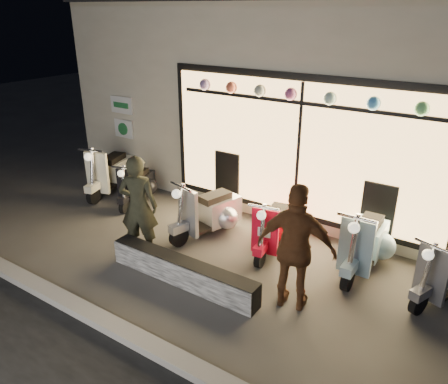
{
  "coord_description": "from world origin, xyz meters",
  "views": [
    {
      "loc": [
        3.79,
        -4.99,
        3.9
      ],
      "look_at": [
        0.09,
        0.6,
        1.05
      ],
      "focal_mm": 35.0,
      "sensor_mm": 36.0,
      "label": 1
    }
  ],
  "objects_px": {
    "scooter_silver": "(213,211)",
    "scooter_red": "(275,226)",
    "graffiti_barrier": "(183,271)",
    "woman": "(296,248)",
    "man": "(139,206)"
  },
  "relations": [
    {
      "from": "scooter_silver",
      "to": "man",
      "type": "relative_size",
      "value": 0.87
    },
    {
      "from": "scooter_red",
      "to": "man",
      "type": "height_order",
      "value": "man"
    },
    {
      "from": "woman",
      "to": "man",
      "type": "bearing_deg",
      "value": -8.63
    },
    {
      "from": "graffiti_barrier",
      "to": "man",
      "type": "relative_size",
      "value": 1.47
    },
    {
      "from": "scooter_silver",
      "to": "man",
      "type": "distance_m",
      "value": 1.49
    },
    {
      "from": "graffiti_barrier",
      "to": "man",
      "type": "height_order",
      "value": "man"
    },
    {
      "from": "graffiti_barrier",
      "to": "woman",
      "type": "distance_m",
      "value": 1.83
    },
    {
      "from": "graffiti_barrier",
      "to": "man",
      "type": "xyz_separation_m",
      "value": [
        -1.14,
        0.31,
        0.68
      ]
    },
    {
      "from": "scooter_silver",
      "to": "woman",
      "type": "distance_m",
      "value": 2.53
    },
    {
      "from": "graffiti_barrier",
      "to": "scooter_silver",
      "type": "bearing_deg",
      "value": 109.13
    },
    {
      "from": "scooter_silver",
      "to": "man",
      "type": "xyz_separation_m",
      "value": [
        -0.59,
        -1.29,
        0.44
      ]
    },
    {
      "from": "scooter_silver",
      "to": "scooter_red",
      "type": "distance_m",
      "value": 1.21
    },
    {
      "from": "scooter_silver",
      "to": "scooter_red",
      "type": "xyz_separation_m",
      "value": [
        1.2,
        0.16,
        -0.03
      ]
    },
    {
      "from": "man",
      "to": "woman",
      "type": "height_order",
      "value": "woman"
    },
    {
      "from": "graffiti_barrier",
      "to": "scooter_red",
      "type": "bearing_deg",
      "value": 69.94
    }
  ]
}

